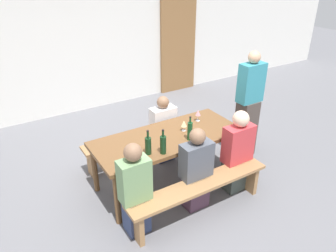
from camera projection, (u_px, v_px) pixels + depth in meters
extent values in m
plane|color=slate|center=(168.00, 182.00, 4.63)|extent=(24.00, 24.00, 0.00)
cube|color=silver|center=(82.00, 30.00, 6.27)|extent=(14.00, 0.20, 3.20)
cube|color=olive|center=(178.00, 46.00, 7.41)|extent=(0.90, 0.06, 2.10)
cube|color=brown|center=(168.00, 138.00, 4.30)|extent=(1.99, 0.85, 0.05)
cylinder|color=brown|center=(117.00, 200.00, 3.77)|extent=(0.07, 0.07, 0.70)
cylinder|color=brown|center=(236.00, 155.00, 4.63)|extent=(0.07, 0.07, 0.70)
cylinder|color=brown|center=(95.00, 169.00, 4.32)|extent=(0.07, 0.07, 0.70)
cylinder|color=brown|center=(205.00, 134.00, 5.18)|extent=(0.07, 0.07, 0.70)
cube|color=#9E7247|center=(200.00, 185.00, 3.89)|extent=(1.89, 0.30, 0.04)
cube|color=#9E7247|center=(137.00, 226.00, 3.60)|extent=(0.06, 0.24, 0.41)
cube|color=#9E7247|center=(250.00, 178.00, 4.39)|extent=(0.06, 0.24, 0.41)
cube|color=#9E7247|center=(143.00, 135.00, 4.98)|extent=(1.89, 0.30, 0.04)
cube|color=#9E7247|center=(92.00, 163.00, 4.69)|extent=(0.06, 0.24, 0.41)
cube|color=#9E7247|center=(188.00, 134.00, 5.48)|extent=(0.06, 0.24, 0.41)
cylinder|color=#143319|center=(163.00, 145.00, 3.87)|extent=(0.08, 0.08, 0.23)
cylinder|color=#143319|center=(163.00, 134.00, 3.80)|extent=(0.03, 0.03, 0.08)
cylinder|color=black|center=(163.00, 130.00, 3.77)|extent=(0.03, 0.03, 0.01)
cylinder|color=#194723|center=(190.00, 131.00, 4.15)|extent=(0.07, 0.07, 0.24)
cylinder|color=#194723|center=(190.00, 120.00, 4.08)|extent=(0.02, 0.02, 0.07)
cylinder|color=black|center=(190.00, 117.00, 4.06)|extent=(0.03, 0.03, 0.01)
cylinder|color=#143319|center=(148.00, 146.00, 3.86)|extent=(0.08, 0.08, 0.21)
cylinder|color=#143319|center=(148.00, 135.00, 3.79)|extent=(0.03, 0.03, 0.09)
cylinder|color=black|center=(148.00, 131.00, 3.77)|extent=(0.03, 0.03, 0.01)
cylinder|color=silver|center=(198.00, 121.00, 4.69)|extent=(0.06, 0.06, 0.01)
cylinder|color=silver|center=(198.00, 118.00, 4.67)|extent=(0.01, 0.01, 0.08)
cone|color=#D18C93|center=(198.00, 113.00, 4.63)|extent=(0.08, 0.08, 0.08)
cylinder|color=silver|center=(184.00, 130.00, 4.42)|extent=(0.06, 0.06, 0.01)
cylinder|color=silver|center=(184.00, 128.00, 4.41)|extent=(0.01, 0.01, 0.06)
cone|color=beige|center=(184.00, 123.00, 4.38)|extent=(0.08, 0.08, 0.08)
cube|color=navy|center=(136.00, 214.00, 3.73)|extent=(0.26, 0.24, 0.45)
cube|color=#729966|center=(134.00, 180.00, 3.51)|extent=(0.34, 0.20, 0.51)
sphere|color=#846047|center=(133.00, 152.00, 3.35)|extent=(0.20, 0.20, 0.20)
cube|color=#523548|center=(195.00, 190.00, 4.12)|extent=(0.30, 0.24, 0.45)
cube|color=#4C515B|center=(196.00, 160.00, 3.91)|extent=(0.39, 0.20, 0.46)
sphere|color=#846047|center=(197.00, 136.00, 3.76)|extent=(0.19, 0.19, 0.19)
cube|color=#3F4842|center=(235.00, 174.00, 4.43)|extent=(0.30, 0.24, 0.45)
cube|color=#C6383D|center=(238.00, 144.00, 4.21)|extent=(0.40, 0.20, 0.50)
sphere|color=beige|center=(241.00, 119.00, 4.05)|extent=(0.21, 0.21, 0.21)
cube|color=navy|center=(163.00, 146.00, 5.09)|extent=(0.28, 0.24, 0.45)
cube|color=silver|center=(163.00, 121.00, 4.89)|extent=(0.38, 0.20, 0.43)
sphere|color=#846047|center=(163.00, 102.00, 4.75)|extent=(0.18, 0.18, 0.18)
cube|color=#493F3A|center=(246.00, 128.00, 5.13)|extent=(0.29, 0.24, 0.91)
cube|color=teal|center=(251.00, 83.00, 4.78)|extent=(0.38, 0.20, 0.59)
sphere|color=tan|center=(254.00, 57.00, 4.60)|extent=(0.18, 0.18, 0.18)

